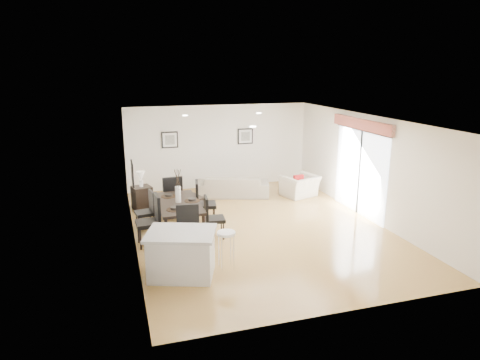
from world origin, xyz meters
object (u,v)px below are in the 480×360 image
object	(u,v)px
dining_chair_wnear	(152,217)
bar_stool	(226,237)
dining_chair_wfar	(148,208)
dining_chair_head	(188,227)
dining_table	(179,205)
armchair	(300,186)
dining_chair_efar	(202,200)
kitchen_island	(182,254)
side_table	(142,198)
coffee_table	(184,205)
dining_chair_enear	(211,215)
sofa	(233,186)
dining_chair_foot	(172,195)

from	to	relation	value
dining_chair_wnear	bar_stool	size ratio (longest dim) A/B	1.46
dining_chair_wnear	dining_chair_wfar	distance (m)	0.96
dining_chair_head	dining_table	bearing A→B (deg)	99.32
armchair	dining_chair_head	world-z (taller)	dining_chair_head
dining_chair_efar	kitchen_island	world-z (taller)	dining_chair_efar
armchair	side_table	world-z (taller)	armchair
dining_chair_wfar	side_table	distance (m)	1.67
armchair	dining_chair_efar	xyz separation A→B (m)	(-3.38, -1.50, 0.30)
dining_chair_head	coffee_table	size ratio (longest dim) A/B	1.03
dining_chair_wnear	side_table	distance (m)	2.64
dining_chair_wfar	dining_chair_head	size ratio (longest dim) A/B	0.92
dining_chair_enear	bar_stool	xyz separation A→B (m)	(-0.08, -1.66, 0.11)
coffee_table	dining_chair_head	bearing A→B (deg)	-116.23
dining_chair_wnear	kitchen_island	xyz separation A→B (m)	(0.38, -1.66, -0.19)
sofa	dining_chair_wnear	xyz separation A→B (m)	(-2.74, -3.11, 0.32)
kitchen_island	side_table	bearing A→B (deg)	114.60
dining_table	side_table	world-z (taller)	dining_table
sofa	dining_chair_enear	xyz separation A→B (m)	(-1.40, -3.10, 0.24)
dining_chair_enear	coffee_table	size ratio (longest dim) A/B	0.97
dining_table	dining_chair_efar	distance (m)	0.83
dining_chair_wnear	sofa	bearing A→B (deg)	135.70
dining_chair_enear	armchair	bearing A→B (deg)	-47.82
dining_table	kitchen_island	bearing A→B (deg)	-97.48
dining_chair_wfar	sofa	bearing A→B (deg)	118.94
dining_table	side_table	distance (m)	2.29
dining_chair_enear	kitchen_island	size ratio (longest dim) A/B	0.66
dining_chair_enear	coffee_table	xyz separation A→B (m)	(-0.32, 1.97, -0.35)
dining_chair_efar	dining_chair_head	distance (m)	1.79
side_table	dining_chair_head	bearing A→B (deg)	-77.76
coffee_table	bar_stool	world-z (taller)	bar_stool
dining_chair_wnear	dining_chair_efar	size ratio (longest dim) A/B	1.03
armchair	dining_chair_enear	xyz separation A→B (m)	(-3.37, -2.46, 0.23)
dining_chair_wfar	dining_chair_foot	xyz separation A→B (m)	(0.69, 0.68, 0.09)
coffee_table	kitchen_island	bearing A→B (deg)	-118.95
sofa	coffee_table	world-z (taller)	sofa
dining_chair_head	side_table	world-z (taller)	dining_chair_head
dining_table	sofa	bearing A→B (deg)	51.82
dining_chair_enear	kitchen_island	world-z (taller)	dining_chair_enear
dining_chair_enear	dining_chair_foot	xyz separation A→B (m)	(-0.67, 1.64, 0.08)
dining_chair_wfar	kitchen_island	size ratio (longest dim) A/B	0.64
dining_chair_head	dining_chair_foot	bearing A→B (deg)	98.80
dining_chair_head	coffee_table	bearing A→B (deg)	91.47
dining_chair_head	dining_chair_foot	world-z (taller)	dining_chair_foot
dining_chair_efar	dining_chair_foot	world-z (taller)	dining_chair_foot
dining_chair_wnear	bar_stool	bearing A→B (deg)	34.34
dining_chair_wnear	dining_chair_foot	world-z (taller)	dining_chair_wnear
dining_chair_wfar	side_table	bearing A→B (deg)	172.02
sofa	kitchen_island	world-z (taller)	kitchen_island
sofa	kitchen_island	xyz separation A→B (m)	(-2.36, -4.76, 0.13)
dining_chair_head	kitchen_island	size ratio (longest dim) A/B	0.70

